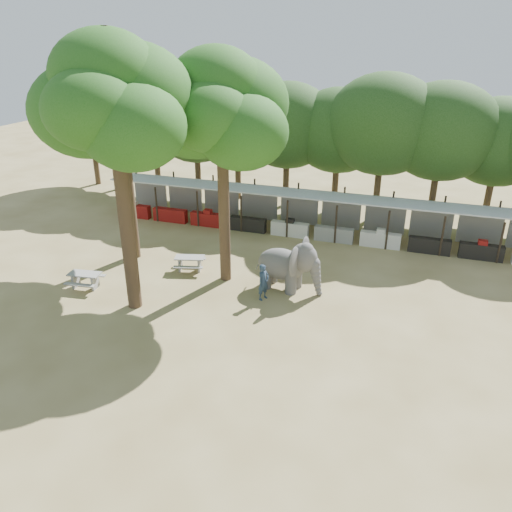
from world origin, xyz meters
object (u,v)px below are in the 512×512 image
(yard_tree_left, at_px, (120,109))
(yard_tree_center, at_px, (112,103))
(handler, at_px, (263,282))
(picnic_table_far, at_px, (190,261))
(picnic_table_near, at_px, (85,278))
(yard_tree_back, at_px, (220,110))
(elephant, at_px, (289,265))

(yard_tree_left, distance_m, yard_tree_center, 5.92)
(yard_tree_center, height_order, handler, yard_tree_center)
(yard_tree_center, height_order, picnic_table_far, yard_tree_center)
(picnic_table_far, bearing_deg, yard_tree_center, -118.11)
(yard_tree_center, relative_size, picnic_table_near, 6.86)
(picnic_table_near, bearing_deg, yard_tree_back, 21.40)
(yard_tree_center, height_order, picnic_table_near, yard_tree_center)
(yard_tree_left, height_order, yard_tree_back, yard_tree_back)
(yard_tree_back, xyz_separation_m, picnic_table_near, (-6.19, -3.37, -8.02))
(yard_tree_center, distance_m, yard_tree_back, 5.04)
(yard_tree_left, xyz_separation_m, picnic_table_far, (3.92, -0.86, -7.69))
(yard_tree_center, xyz_separation_m, picnic_table_far, (0.92, 4.14, -8.70))
(yard_tree_left, bearing_deg, picnic_table_near, -92.52)
(yard_tree_back, relative_size, picnic_table_near, 6.48)
(yard_tree_center, bearing_deg, yard_tree_left, 120.96)
(yard_tree_left, relative_size, yard_tree_back, 0.97)
(yard_tree_center, distance_m, elephant, 10.91)
(picnic_table_far, bearing_deg, picnic_table_near, -155.11)
(picnic_table_far, bearing_deg, elephant, -19.50)
(picnic_table_near, bearing_deg, picnic_table_far, 33.34)
(yard_tree_center, distance_m, picnic_table_far, 9.68)
(elephant, bearing_deg, yard_tree_back, -176.86)
(handler, distance_m, picnic_table_near, 9.03)
(yard_tree_left, distance_m, handler, 11.63)
(yard_tree_back, distance_m, elephant, 8.05)
(handler, bearing_deg, yard_tree_left, 98.24)
(elephant, bearing_deg, picnic_table_near, -155.14)
(yard_tree_left, bearing_deg, picnic_table_far, -12.33)
(picnic_table_far, bearing_deg, yard_tree_left, 152.08)
(yard_tree_back, xyz_separation_m, handler, (2.66, -1.64, -7.64))
(elephant, bearing_deg, yard_tree_center, -143.05)
(handler, distance_m, picnic_table_far, 5.08)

